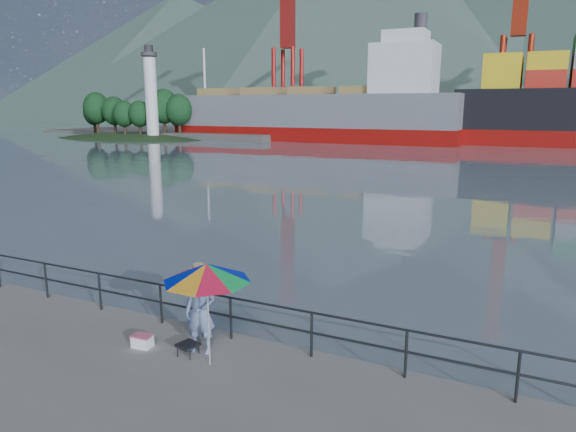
% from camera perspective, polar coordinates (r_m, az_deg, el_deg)
% --- Properties ---
extents(harbor_water, '(500.00, 280.00, 0.00)m').
position_cam_1_polar(harbor_water, '(137.99, 22.15, 9.05)').
color(harbor_water, slate).
rests_on(harbor_water, ground).
extents(far_dock, '(200.00, 40.00, 0.40)m').
position_cam_1_polar(far_dock, '(100.74, 26.43, 7.88)').
color(far_dock, '#514F4C').
rests_on(far_dock, ground).
extents(guardrail, '(22.00, 0.06, 1.03)m').
position_cam_1_polar(guardrail, '(13.71, -17.21, -8.57)').
color(guardrail, '#2D3033').
rests_on(guardrail, ground).
extents(lighthouse_islet, '(48.00, 26.40, 19.20)m').
position_cam_1_polar(lighthouse_islet, '(94.59, -17.14, 8.56)').
color(lighthouse_islet, '#263F1E').
rests_on(lighthouse_islet, ground).
extents(fisherman, '(0.77, 0.60, 1.85)m').
position_cam_1_polar(fisherman, '(11.34, -9.73, -10.41)').
color(fisherman, '#2C4999').
rests_on(fisherman, ground).
extents(beach_umbrella, '(2.29, 2.29, 2.18)m').
position_cam_1_polar(beach_umbrella, '(10.38, -9.01, -6.23)').
color(beach_umbrella, white).
rests_on(beach_umbrella, ground).
extents(folding_stool, '(0.50, 0.50, 0.27)m').
position_cam_1_polar(folding_stool, '(11.54, -11.05, -14.32)').
color(folding_stool, black).
rests_on(folding_stool, ground).
extents(cooler_bag, '(0.45, 0.32, 0.25)m').
position_cam_1_polar(cooler_bag, '(12.14, -15.87, -13.28)').
color(cooler_bag, white).
rests_on(cooler_bag, ground).
extents(fishing_rod, '(0.44, 1.76, 1.27)m').
position_cam_1_polar(fishing_rod, '(12.88, -7.55, -11.97)').
color(fishing_rod, black).
rests_on(fishing_rod, ground).
extents(bulk_carrier, '(47.08, 8.15, 14.50)m').
position_cam_1_polar(bulk_carrier, '(82.96, 3.59, 11.36)').
color(bulk_carrier, maroon).
rests_on(bulk_carrier, ground).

